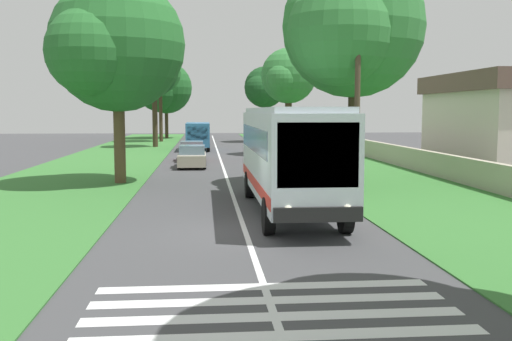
{
  "coord_description": "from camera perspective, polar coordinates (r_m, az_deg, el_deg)",
  "views": [
    {
      "loc": [
        -17.17,
        1.22,
        3.62
      ],
      "look_at": [
        2.66,
        -0.54,
        1.6
      ],
      "focal_mm": 41.33,
      "sensor_mm": 36.0,
      "label": 1
    }
  ],
  "objects": [
    {
      "name": "roadside_tree_right_1",
      "position": [
        49.17,
        3.05,
        8.96
      ],
      "size": [
        5.35,
        4.56,
        8.74
      ],
      "color": "#4C3826",
      "rests_on": "grass_verge_right"
    },
    {
      "name": "trailing_car_1",
      "position": [
        43.28,
        -6.21,
        1.84
      ],
      "size": [
        4.3,
        1.78,
        1.43
      ],
      "color": "#B21E1E",
      "rests_on": "ground"
    },
    {
      "name": "ground",
      "position": [
        17.59,
        -0.99,
        -6.08
      ],
      "size": [
        160.0,
        160.0,
        0.0
      ],
      "primitive_type": "plane",
      "color": "#424244"
    },
    {
      "name": "grass_verge_left",
      "position": [
        33.11,
        -17.21,
        -0.71
      ],
      "size": [
        120.0,
        8.0,
        0.04
      ],
      "primitive_type": "cube",
      "color": "#387533",
      "rests_on": "ground"
    },
    {
      "name": "trailing_minibus_0",
      "position": [
        54.43,
        -5.64,
        3.57
      ],
      "size": [
        6.0,
        2.14,
        2.53
      ],
      "color": "teal",
      "rests_on": "ground"
    },
    {
      "name": "utility_pole",
      "position": [
        25.49,
        9.79,
        7.33
      ],
      "size": [
        0.24,
        1.4,
        8.32
      ],
      "color": "#473828",
      "rests_on": "grass_verge_right"
    },
    {
      "name": "zebra_crossing",
      "position": [
        10.29,
        2.13,
        -14.79
      ],
      "size": [
        4.95,
        6.8,
        0.01
      ],
      "color": "silver",
      "rests_on": "ground"
    },
    {
      "name": "roadside_tree_left_0",
      "position": [
        78.71,
        -8.87,
        7.75
      ],
      "size": [
        8.63,
        6.92,
        9.98
      ],
      "color": "#3D2D1E",
      "rests_on": "grass_verge_left"
    },
    {
      "name": "roadside_tree_left_1",
      "position": [
        59.96,
        -9.97,
        9.16
      ],
      "size": [
        5.88,
        4.72,
        9.71
      ],
      "color": "#3D2D1E",
      "rests_on": "grass_verge_left"
    },
    {
      "name": "grass_verge_right",
      "position": [
        33.71,
        11.19,
        -0.45
      ],
      "size": [
        120.0,
        8.0,
        0.04
      ],
      "primitive_type": "cube",
      "color": "#387533",
      "rests_on": "ground"
    },
    {
      "name": "roadside_tree_right_2",
      "position": [
        69.23,
        0.74,
        7.94
      ],
      "size": [
        5.9,
        4.82,
        8.74
      ],
      "color": "#3D2D1E",
      "rests_on": "grass_verge_right"
    },
    {
      "name": "coach_bus",
      "position": [
        21.13,
        3.16,
        1.78
      ],
      "size": [
        11.16,
        2.62,
        3.73
      ],
      "color": "silver",
      "rests_on": "ground"
    },
    {
      "name": "roadside_tree_left_2",
      "position": [
        70.28,
        -9.35,
        9.26
      ],
      "size": [
        5.73,
        4.85,
        10.51
      ],
      "color": "#3D2D1E",
      "rests_on": "grass_verge_left"
    },
    {
      "name": "trailing_car_0",
      "position": [
        38.07,
        -6.2,
        1.3
      ],
      "size": [
        4.3,
        1.78,
        1.43
      ],
      "color": "#B7A893",
      "rests_on": "ground"
    },
    {
      "name": "roadside_tree_left_3",
      "position": [
        30.18,
        -13.61,
        11.48
      ],
      "size": [
        7.58,
        6.61,
        10.12
      ],
      "color": "brown",
      "rests_on": "grass_verge_left"
    },
    {
      "name": "roadside_wall",
      "position": [
        39.43,
        13.93,
        1.35
      ],
      "size": [
        70.0,
        0.4,
        1.3
      ],
      "primitive_type": "cube",
      "color": "#B2A893",
      "rests_on": "grass_verge_right"
    },
    {
      "name": "roadside_tree_right_3",
      "position": [
        29.27,
        8.98,
        13.31
      ],
      "size": [
        8.18,
        6.89,
        11.07
      ],
      "color": "#3D2D1E",
      "rests_on": "grass_verge_right"
    },
    {
      "name": "centre_line",
      "position": [
        32.39,
        -2.88,
        -0.63
      ],
      "size": [
        110.0,
        0.16,
        0.01
      ],
      "primitive_type": "cube",
      "color": "silver",
      "rests_on": "ground"
    }
  ]
}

